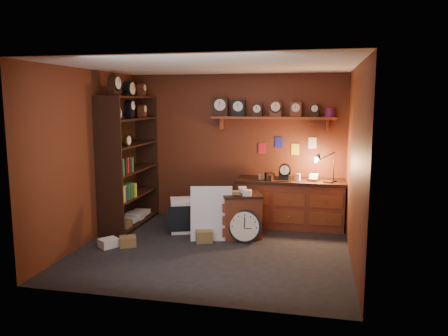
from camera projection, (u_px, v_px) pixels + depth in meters
floor at (213, 249)px, 6.58m from camera, size 4.00×4.00×0.00m
room_shell at (217, 135)px, 6.42m from camera, size 4.02×3.62×2.71m
shelving_unit at (128, 156)px, 7.71m from camera, size 0.47×1.60×2.58m
workbench at (290, 200)px, 7.72m from camera, size 1.91×0.66×1.36m
low_cabinet at (242, 213)px, 7.15m from camera, size 0.77×0.71×0.81m
big_round_clock at (245, 226)px, 6.88m from camera, size 0.52×0.17×0.52m
white_panel at (212, 239)px, 7.05m from camera, size 0.69×0.33×0.88m
mini_fridge at (186, 215)px, 7.51m from camera, size 0.67×0.70×0.54m
floor_box_a at (128, 241)px, 6.71m from camera, size 0.32×0.30×0.15m
floor_box_b at (109, 243)px, 6.68m from camera, size 0.33×0.34×0.13m
floor_box_c at (204, 236)px, 6.91m from camera, size 0.31×0.29×0.19m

